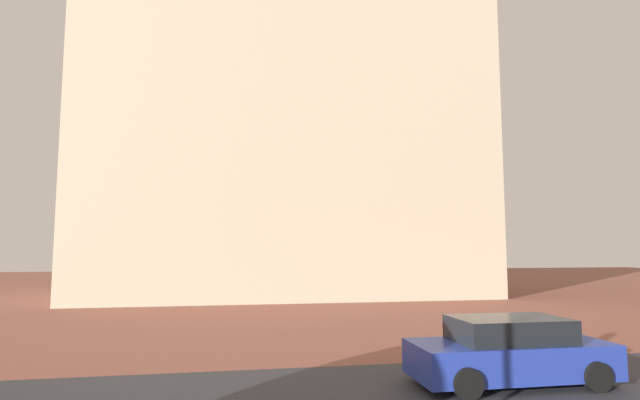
% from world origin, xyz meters
% --- Properties ---
extents(landmark_building, '(25.49, 11.23, 37.09)m').
position_xyz_m(landmark_building, '(1.57, 33.67, 11.49)').
color(landmark_building, beige).
rests_on(landmark_building, ground_plane).
extents(car_blue, '(4.51, 1.99, 1.48)m').
position_xyz_m(car_blue, '(4.42, 11.65, 0.71)').
color(car_blue, '#23389E').
rests_on(car_blue, ground_plane).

